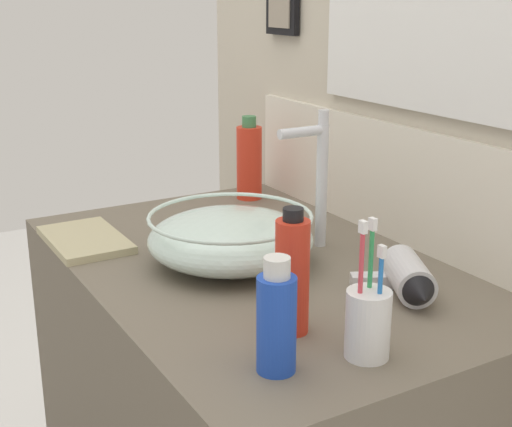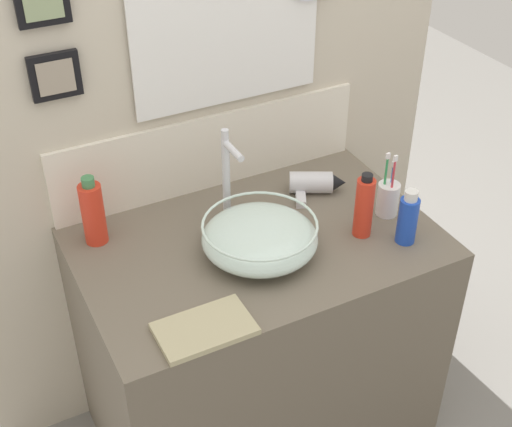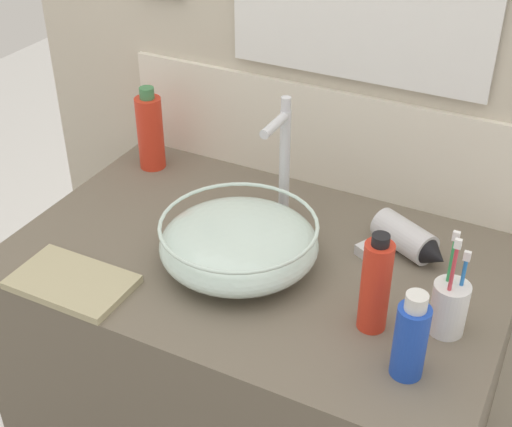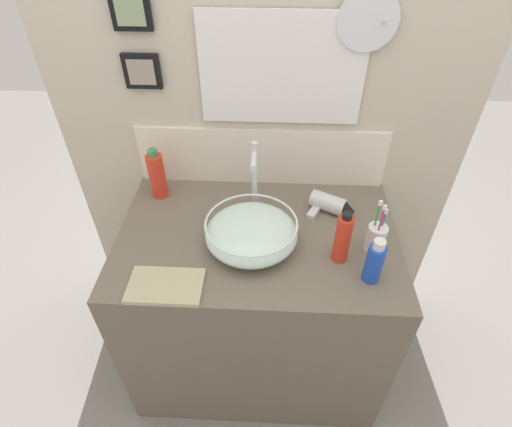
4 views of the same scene
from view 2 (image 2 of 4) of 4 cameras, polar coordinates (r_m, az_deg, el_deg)
ground_plane at (r=2.64m, az=0.12°, el=-16.57°), size 6.00×6.00×0.00m
vanity_counter at (r=2.33m, az=0.13°, el=-10.31°), size 1.03×0.67×0.83m
back_panel at (r=2.15m, az=-4.33°, el=10.49°), size 1.62×0.09×2.35m
glass_bowl_sink at (r=1.98m, az=0.30°, el=-1.93°), size 0.32×0.32×0.10m
faucet at (r=2.06m, az=-2.29°, el=3.56°), size 0.02×0.12×0.29m
hair_drier at (r=2.25m, az=4.75°, el=2.40°), size 0.20×0.14×0.07m
toothbrush_cup at (r=2.17m, az=10.51°, el=1.22°), size 0.07×0.07×0.21m
lotion_bottle at (r=2.05m, az=8.64°, el=0.55°), size 0.05×0.05×0.20m
spray_bottle at (r=2.05m, az=-12.91°, el=0.06°), size 0.07×0.07×0.21m
soap_dispenser at (r=2.05m, az=12.04°, el=-0.40°), size 0.06×0.06×0.17m
hand_towel at (r=1.78m, az=-4.13°, el=-9.18°), size 0.24×0.15×0.02m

